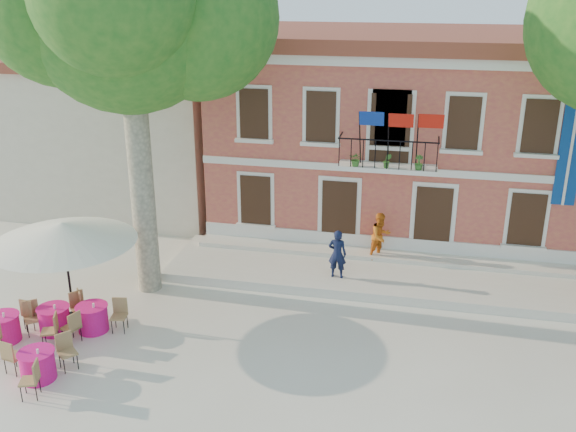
# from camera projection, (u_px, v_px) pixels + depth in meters

# --- Properties ---
(ground) EXTENTS (90.00, 90.00, 0.00)m
(ground) POSITION_uv_depth(u_px,v_px,m) (293.00, 342.00, 17.52)
(ground) COLOR beige
(ground) RESTS_ON ground
(main_building) EXTENTS (13.50, 9.59, 7.50)m
(main_building) POSITION_uv_depth(u_px,v_px,m) (396.00, 130.00, 24.94)
(main_building) COLOR #C76D47
(main_building) RESTS_ON ground
(neighbor_west) EXTENTS (9.40, 9.40, 6.40)m
(neighbor_west) POSITION_uv_depth(u_px,v_px,m) (134.00, 125.00, 28.35)
(neighbor_west) COLOR beige
(neighbor_west) RESTS_ON ground
(terrace) EXTENTS (14.00, 3.40, 0.30)m
(terrace) POSITION_uv_depth(u_px,v_px,m) (379.00, 275.00, 21.10)
(terrace) COLOR silver
(terrace) RESTS_ON ground
(plane_tree_west) EXTENTS (5.87, 5.87, 11.52)m
(plane_tree_west) POSITION_uv_depth(u_px,v_px,m) (127.00, 10.00, 17.59)
(plane_tree_west) COLOR #A59E84
(plane_tree_west) RESTS_ON ground
(patio_umbrella) EXTENTS (4.04, 4.04, 3.00)m
(patio_umbrella) POSITION_uv_depth(u_px,v_px,m) (63.00, 233.00, 17.78)
(patio_umbrella) COLOR black
(patio_umbrella) RESTS_ON ground
(pedestrian_navy) EXTENTS (0.61, 0.42, 1.61)m
(pedestrian_navy) POSITION_uv_depth(u_px,v_px,m) (337.00, 254.00, 20.36)
(pedestrian_navy) COLOR black
(pedestrian_navy) RESTS_ON terrace
(pedestrian_orange) EXTENTS (1.01, 1.00, 1.65)m
(pedestrian_orange) POSITION_uv_depth(u_px,v_px,m) (380.00, 236.00, 21.69)
(pedestrian_orange) COLOR #CC6618
(pedestrian_orange) RESTS_ON terrace
(cafe_table_0) EXTENTS (1.73, 1.86, 0.95)m
(cafe_table_0) POSITION_uv_depth(u_px,v_px,m) (54.00, 318.00, 17.88)
(cafe_table_0) COLOR #D81492
(cafe_table_0) RESTS_ON ground
(cafe_table_1) EXTENTS (1.77, 1.84, 0.95)m
(cafe_table_1) POSITION_uv_depth(u_px,v_px,m) (37.00, 364.00, 15.77)
(cafe_table_1) COLOR #D81492
(cafe_table_1) RESTS_ON ground
(cafe_table_2) EXTENTS (1.84, 1.77, 0.95)m
(cafe_table_2) POSITION_uv_depth(u_px,v_px,m) (4.00, 327.00, 17.45)
(cafe_table_2) COLOR #D81492
(cafe_table_2) RESTS_ON ground
(cafe_table_3) EXTENTS (1.76, 1.85, 0.95)m
(cafe_table_3) POSITION_uv_depth(u_px,v_px,m) (93.00, 317.00, 17.95)
(cafe_table_3) COLOR #D81492
(cafe_table_3) RESTS_ON ground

